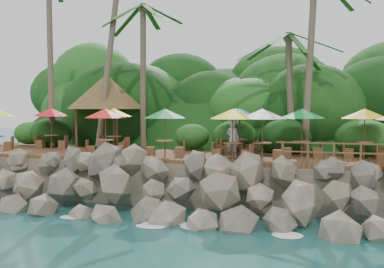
% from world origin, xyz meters
% --- Properties ---
extents(ground, '(140.00, 140.00, 0.00)m').
position_xyz_m(ground, '(0.00, 0.00, 0.00)').
color(ground, '#19514F').
rests_on(ground, ground).
extents(land_base, '(32.00, 25.20, 2.10)m').
position_xyz_m(land_base, '(0.00, 16.00, 1.05)').
color(land_base, gray).
rests_on(land_base, ground).
extents(jungle_hill, '(44.80, 28.00, 15.40)m').
position_xyz_m(jungle_hill, '(0.00, 23.50, 0.00)').
color(jungle_hill, '#143811').
rests_on(jungle_hill, ground).
extents(seawall, '(29.00, 4.00, 2.30)m').
position_xyz_m(seawall, '(0.00, 2.00, 1.15)').
color(seawall, gray).
rests_on(seawall, ground).
extents(terrace, '(26.00, 5.00, 0.20)m').
position_xyz_m(terrace, '(0.00, 6.00, 2.20)').
color(terrace, brown).
rests_on(terrace, land_base).
extents(jungle_foliage, '(44.00, 16.00, 12.00)m').
position_xyz_m(jungle_foliage, '(0.00, 15.00, 0.00)').
color(jungle_foliage, '#143811').
rests_on(jungle_foliage, ground).
extents(foam_line, '(25.20, 0.80, 0.06)m').
position_xyz_m(foam_line, '(0.00, 0.30, 0.03)').
color(foam_line, white).
rests_on(foam_line, ground).
extents(palapa, '(5.03, 5.03, 4.60)m').
position_xyz_m(palapa, '(-6.90, 9.69, 5.79)').
color(palapa, brown).
rests_on(palapa, ground).
extents(dining_clusters, '(24.08, 5.16, 2.45)m').
position_xyz_m(dining_clusters, '(0.30, 5.78, 4.33)').
color(dining_clusters, brown).
rests_on(dining_clusters, terrace).
extents(railing, '(7.20, 0.10, 1.00)m').
position_xyz_m(railing, '(8.26, 3.65, 2.91)').
color(railing, brown).
rests_on(railing, terrace).
extents(waiter, '(0.80, 0.66, 1.88)m').
position_xyz_m(waiter, '(2.39, 5.07, 3.24)').
color(waiter, silver).
rests_on(waiter, terrace).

